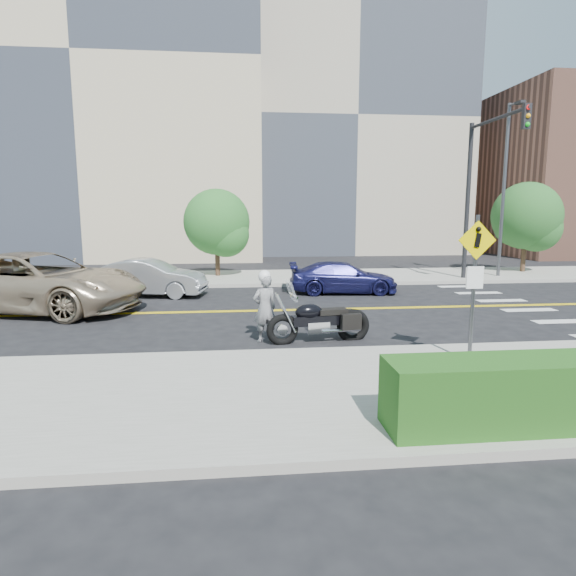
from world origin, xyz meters
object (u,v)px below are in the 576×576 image
(parked_car_blue, at_px, (343,278))
(pedestrian_sign, at_px, (475,274))
(motorcyclist, at_px, (265,306))
(suv, at_px, (37,282))
(parked_car_silver, at_px, (149,278))
(motorcycle, at_px, (320,311))

(parked_car_blue, bearing_deg, pedestrian_sign, -171.97)
(motorcyclist, relative_size, parked_car_blue, 0.42)
(suv, bearing_deg, parked_car_silver, -33.97)
(suv, distance_m, parked_car_blue, 10.92)
(pedestrian_sign, height_order, motorcyclist, pedestrian_sign)
(motorcycle, height_order, suv, suv)
(parked_car_blue, bearing_deg, motorcyclist, 157.75)
(pedestrian_sign, relative_size, motorcycle, 1.17)
(motorcycle, bearing_deg, suv, 143.44)
(pedestrian_sign, height_order, motorcycle, pedestrian_sign)
(pedestrian_sign, height_order, suv, pedestrian_sign)
(pedestrian_sign, height_order, parked_car_silver, pedestrian_sign)
(pedestrian_sign, xyz_separation_m, motorcyclist, (-4.10, 2.51, -1.06))
(motorcycle, bearing_deg, parked_car_blue, 65.24)
(pedestrian_sign, relative_size, parked_car_silver, 0.70)
(motorcyclist, relative_size, parked_car_silver, 0.42)
(pedestrian_sign, bearing_deg, motorcycle, 139.56)
(suv, bearing_deg, parked_car_blue, -60.62)
(pedestrian_sign, bearing_deg, parked_car_blue, 93.59)
(parked_car_silver, height_order, parked_car_blue, parked_car_silver)
(suv, xyz_separation_m, parked_car_blue, (10.62, 2.51, -0.34))
(motorcyclist, distance_m, parked_car_silver, 8.11)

